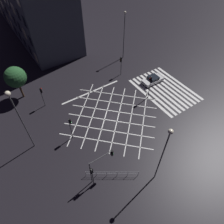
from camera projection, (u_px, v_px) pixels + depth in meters
The scene contains 14 objects.
ground_plane at pixel (112, 116), 31.34m from camera, with size 200.00×200.00×0.00m, color black.
road_markings at pixel (147, 97), 34.26m from camera, with size 16.72×23.45×0.01m.
traffic_light_median_south at pixel (150, 83), 31.73m from camera, with size 0.36×0.39×4.47m.
traffic_light_nw_cross at pixel (102, 161), 22.20m from camera, with size 0.36×3.13×4.59m.
traffic_light_nw_main at pixel (92, 174), 22.06m from camera, with size 0.39×0.36×3.65m.
traffic_light_se_cross at pixel (121, 62), 36.49m from camera, with size 0.36×0.39×3.81m.
traffic_light_median_north at pixel (70, 125), 26.46m from camera, with size 0.36×0.39×3.99m.
traffic_light_ne_cross at pixel (42, 93), 30.91m from camera, with size 0.36×0.39×3.75m.
street_lamp_east at pixel (16, 109), 22.15m from camera, with size 0.60×0.60×9.98m.
street_lamp_west at pixel (165, 148), 19.72m from camera, with size 0.50×0.50×9.52m.
street_lamp_far at pixel (124, 29), 37.84m from camera, with size 0.47×0.47×9.48m.
street_tree_near at pixel (15, 77), 31.29m from camera, with size 3.34×3.34×5.80m.
waiting_car at pixel (153, 80), 36.52m from camera, with size 1.84×4.03×1.23m.
pedestrian_railing at pixel (112, 173), 24.16m from camera, with size 3.58×5.37×1.05m.
Camera 1 is at (-17.29, 11.48, 23.49)m, focal length 32.00 mm.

